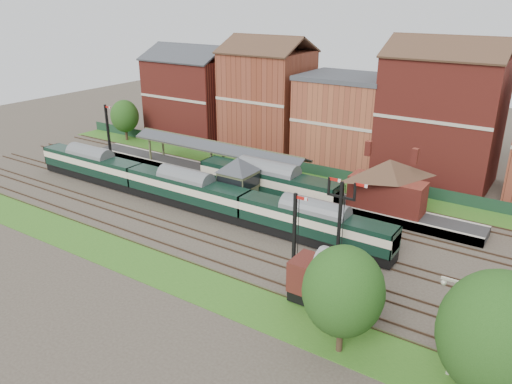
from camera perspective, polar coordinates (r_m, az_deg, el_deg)
The scene contains 20 objects.
ground at distance 53.48m, azimuth -1.39°, elevation -3.60°, with size 160.00×160.00×0.00m, color #473D33.
grass_back at distance 66.19m, azimuth 6.55°, elevation 1.37°, with size 90.00×4.50×0.06m, color #2D6619.
grass_front at distance 45.30m, azimuth -10.20°, elevation -8.90°, with size 90.00×5.00×0.06m, color #2D6619.
fence at distance 67.64m, azimuth 7.36°, elevation 2.43°, with size 90.00×0.12×1.50m, color #193823.
platform at distance 63.31m, azimuth -0.06°, elevation 1.01°, with size 55.00×3.40×1.00m, color #2D2D2D.
signal_box at distance 56.29m, azimuth -2.03°, elevation 1.24°, with size 5.40×5.40×6.00m.
brick_hut at distance 53.12m, azimuth 5.05°, elevation -2.44°, with size 3.20×2.64×2.94m.
station_building at distance 55.12m, azimuth 14.82°, elevation 0.90°, with size 8.10×8.10×5.90m.
canopy at distance 65.36m, azimuth -4.47°, elevation 5.39°, with size 26.00×3.89×4.08m.
semaphore_bracket at distance 44.20m, azimuth 9.59°, elevation -2.94°, with size 3.60×0.25×8.18m.
semaphore_platform_end at distance 77.15m, azimuth -16.57°, elevation 6.75°, with size 1.23×0.25×8.00m.
semaphore_siding at distance 41.54m, azimuth 4.42°, elevation -5.09°, with size 1.23×0.25×8.00m.
yard_lamp at distance 34.01m, azimuth 21.94°, elevation -13.72°, with size 2.60×0.22×7.00m.
town_backdrop at distance 72.14m, azimuth 10.00°, elevation 8.66°, with size 69.00×10.00×16.00m.
dmu_train at distance 57.19m, azimuth -7.97°, elevation 0.32°, with size 48.88×2.57×3.76m.
platform_railcar at distance 58.08m, azimuth 1.39°, elevation 1.09°, with size 17.92×2.82×4.13m.
goods_van_a at distance 39.22m, azimuth 8.60°, elevation -10.31°, with size 6.40×2.77×3.88m.
tree_near at distance 31.02m, azimuth 25.84°, elevation -14.51°, with size 6.43×6.43×9.29m.
tree_far at distance 33.61m, azimuth 9.94°, elevation -11.11°, with size 5.42×5.42×7.91m.
tree_back at distance 86.17m, azimuth -14.78°, elevation 8.38°, with size 4.64×4.64×6.77m.
Camera 1 is at (27.82, -39.59, 22.77)m, focal length 35.00 mm.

